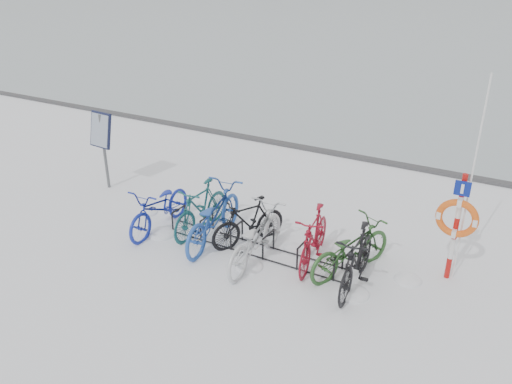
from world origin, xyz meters
TOP-DOWN VIEW (x-y plane):
  - ground at (0.00, 0.00)m, footprint 900.00×900.00m
  - quay_edge at (0.00, 5.90)m, footprint 400.00×0.25m
  - bike_rack at (0.00, 0.00)m, footprint 4.00×0.48m
  - info_board at (-4.68, 0.81)m, footprint 0.67×0.30m
  - lifebuoy_station at (3.54, 0.83)m, footprint 0.70×0.22m
  - bike_0 at (-2.13, -0.19)m, footprint 0.81×2.03m
  - bike_1 at (-1.33, 0.16)m, footprint 0.53×1.84m
  - bike_2 at (-0.86, -0.07)m, footprint 1.03×2.30m
  - bike_3 at (-0.20, 0.20)m, footprint 1.21×1.68m
  - bike_4 at (0.26, -0.34)m, footprint 0.81×2.11m
  - bike_5 at (1.22, 0.19)m, footprint 0.76×1.88m
  - bike_6 at (1.92, 0.23)m, footprint 1.41×2.05m
  - bike_7 at (2.17, -0.16)m, footprint 0.61×1.90m
  - snow_drifts at (0.25, -0.06)m, footprint 6.29×1.67m

SIDE VIEW (x-z plane):
  - ground at x=0.00m, z-range 0.00..0.00m
  - snow_drifts at x=0.25m, z-range -0.10..0.10m
  - quay_edge at x=0.00m, z-range 0.00..0.10m
  - bike_rack at x=0.00m, z-range -0.05..0.41m
  - bike_3 at x=-0.20m, z-range 0.00..1.00m
  - bike_6 at x=1.92m, z-range 0.00..1.02m
  - bike_0 at x=-2.13m, z-range 0.00..1.04m
  - bike_4 at x=0.26m, z-range 0.00..1.09m
  - bike_5 at x=1.22m, z-range 0.00..1.10m
  - bike_1 at x=-1.33m, z-range 0.00..1.10m
  - bike_7 at x=2.17m, z-range 0.00..1.13m
  - bike_2 at x=-0.86m, z-range 0.00..1.17m
  - lifebuoy_station at x=3.54m, z-range -0.60..3.06m
  - info_board at x=-4.68m, z-range 0.43..2.38m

